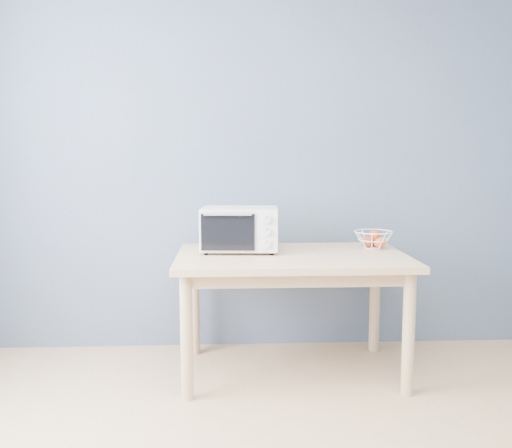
{
  "coord_description": "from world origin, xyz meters",
  "views": [
    {
      "loc": [
        -0.17,
        -1.72,
        1.35
      ],
      "look_at": [
        0.01,
        1.76,
        0.93
      ],
      "focal_mm": 40.0,
      "sensor_mm": 36.0,
      "label": 1
    }
  ],
  "objects": [
    {
      "name": "toaster_oven",
      "position": [
        -0.11,
        1.81,
        0.9
      ],
      "size": [
        0.49,
        0.37,
        0.28
      ],
      "rotation": [
        0.0,
        0.0,
        -0.07
      ],
      "color": "white",
      "rests_on": "dining_table"
    },
    {
      "name": "dining_table",
      "position": [
        0.22,
        1.7,
        0.65
      ],
      "size": [
        1.4,
        0.9,
        0.75
      ],
      "color": "tan",
      "rests_on": "ground"
    },
    {
      "name": "fruit_basket",
      "position": [
        0.78,
        1.89,
        0.81
      ],
      "size": [
        0.32,
        0.32,
        0.13
      ],
      "rotation": [
        0.0,
        0.0,
        -0.35
      ],
      "color": "white",
      "rests_on": "dining_table"
    },
    {
      "name": "room",
      "position": [
        0.0,
        0.0,
        1.3
      ],
      "size": [
        4.01,
        4.51,
        2.61
      ],
      "color": "tan",
      "rests_on": "ground"
    }
  ]
}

